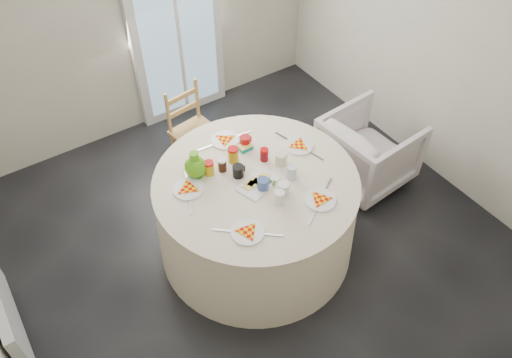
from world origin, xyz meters
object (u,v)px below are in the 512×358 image
wooden_chair (195,129)px  armchair (369,147)px  green_pitcher (195,167)px  table (256,215)px  radiator (4,306)px

wooden_chair → armchair: bearing=-48.8°
green_pitcher → armchair: bearing=9.7°
table → wooden_chair: 1.15m
green_pitcher → table: bearing=-23.8°
radiator → green_pitcher: green_pitcher is taller
radiator → armchair: bearing=-3.3°
table → armchair: (1.34, 0.10, 0.02)m
table → green_pitcher: size_ratio=7.42×
radiator → armchair: size_ratio=1.29×
table → armchair: 1.34m
wooden_chair → green_pitcher: bearing=-126.0°
wooden_chair → armchair: (1.27, -1.05, -0.08)m
table → armchair: size_ratio=2.13×
wooden_chair → table: bearing=-102.8°
armchair → table: bearing=89.7°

